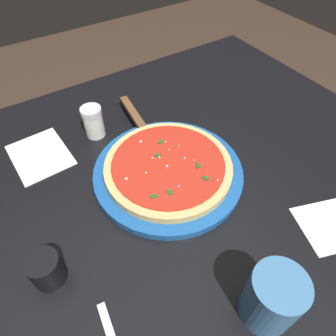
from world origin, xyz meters
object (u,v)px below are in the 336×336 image
at_px(napkin_folded_right, 40,155).
at_px(napkin_loose_left, 336,224).
at_px(pizza, 168,166).
at_px(cup_tall_drink, 272,298).
at_px(cup_small_sauce, 46,269).
at_px(parmesan_shaker, 93,122).
at_px(serving_plate, 168,172).
at_px(pizza_server, 139,124).

height_order(napkin_folded_right, napkin_loose_left, same).
relative_size(pizza, cup_tall_drink, 2.51).
bearing_deg(pizza, cup_tall_drink, 85.28).
distance_m(cup_small_sauce, napkin_folded_right, 0.29).
distance_m(cup_tall_drink, napkin_loose_left, 0.22).
bearing_deg(cup_tall_drink, parmesan_shaker, -84.26).
height_order(cup_small_sauce, napkin_loose_left, cup_small_sauce).
height_order(serving_plate, cup_small_sauce, cup_small_sauce).
bearing_deg(pizza_server, parmesan_shaker, -25.16).
relative_size(napkin_loose_left, parmesan_shaker, 1.80).
xyz_separation_m(serving_plate, napkin_folded_right, (0.21, -0.20, -0.01)).
xyz_separation_m(pizza_server, napkin_folded_right, (0.22, -0.05, -0.02)).
bearing_deg(parmesan_shaker, napkin_loose_left, 120.02).
bearing_deg(parmesan_shaker, napkin_folded_right, -0.97).
bearing_deg(napkin_folded_right, serving_plate, 136.11).
bearing_deg(cup_tall_drink, pizza_server, -95.43).
bearing_deg(parmesan_shaker, cup_tall_drink, 95.74).
bearing_deg(serving_plate, cup_tall_drink, 85.28).
bearing_deg(cup_tall_drink, serving_plate, -94.72).
distance_m(pizza, cup_small_sauce, 0.28).
xyz_separation_m(pizza_server, cup_tall_drink, (0.04, 0.45, 0.03)).
height_order(cup_small_sauce, napkin_folded_right, cup_small_sauce).
distance_m(serving_plate, cup_small_sauce, 0.28).
relative_size(serving_plate, cup_tall_drink, 2.97).
bearing_deg(parmesan_shaker, pizza, 110.83).
height_order(pizza, cup_small_sauce, cup_small_sauce).
xyz_separation_m(serving_plate, cup_tall_drink, (0.02, 0.30, 0.04)).
height_order(pizza_server, cup_small_sauce, cup_small_sauce).
xyz_separation_m(cup_small_sauce, parmesan_shaker, (-0.20, -0.28, 0.01)).
height_order(pizza_server, napkin_loose_left, pizza_server).
bearing_deg(serving_plate, pizza_server, -96.81).
distance_m(cup_tall_drink, napkin_folded_right, 0.53).
relative_size(cup_tall_drink, napkin_loose_left, 0.77).
height_order(cup_tall_drink, parmesan_shaker, cup_tall_drink).
xyz_separation_m(napkin_folded_right, napkin_loose_left, (-0.40, 0.46, 0.00)).
xyz_separation_m(cup_small_sauce, napkin_folded_right, (-0.07, -0.28, -0.03)).
bearing_deg(pizza, serving_plate, -129.41).
bearing_deg(pizza_server, pizza, 83.18).
xyz_separation_m(cup_tall_drink, parmesan_shaker, (0.05, -0.49, -0.01)).
xyz_separation_m(pizza_server, napkin_loose_left, (-0.17, 0.42, -0.02)).
bearing_deg(pizza_server, cup_small_sauce, 38.66).
relative_size(pizza_server, cup_small_sauce, 3.98).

